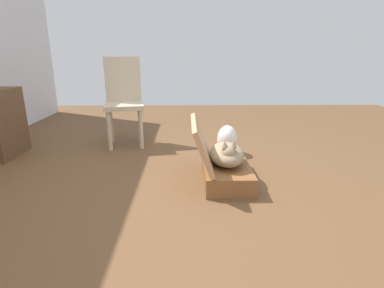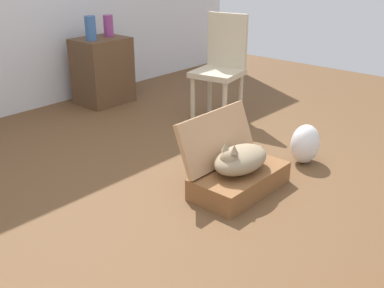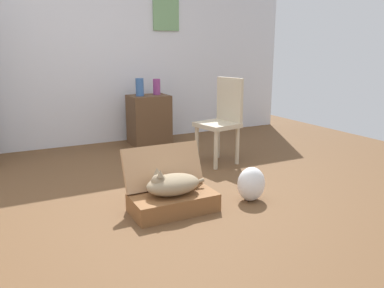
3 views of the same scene
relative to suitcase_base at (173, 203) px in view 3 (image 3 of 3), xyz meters
name	(u,v)px [view 3 (image 3 of 3)]	position (x,y,z in m)	size (l,w,h in m)	color
ground_plane	(137,199)	(-0.18, 0.38, -0.07)	(7.68, 7.68, 0.00)	brown
wall_back	(76,46)	(-0.17, 2.64, 1.23)	(6.40, 0.15, 2.60)	silver
suitcase_base	(173,203)	(0.00, 0.00, 0.00)	(0.68, 0.36, 0.15)	brown
suitcase_lid	(163,166)	(0.00, 0.20, 0.25)	(0.68, 0.36, 0.04)	tan
cat	(172,184)	(-0.01, 0.00, 0.16)	(0.52, 0.27, 0.23)	#998466
plastic_bag_white	(251,184)	(0.69, -0.10, 0.08)	(0.25, 0.20, 0.30)	white
side_table	(149,120)	(0.66, 2.23, 0.26)	(0.52, 0.42, 0.67)	brown
vase_tall	(140,87)	(0.53, 2.20, 0.71)	(0.11, 0.11, 0.23)	#38609E
vase_short	(157,87)	(0.79, 2.25, 0.70)	(0.10, 0.10, 0.21)	#8C387A
chair	(222,118)	(1.07, 1.01, 0.44)	(0.47, 0.48, 0.96)	beige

